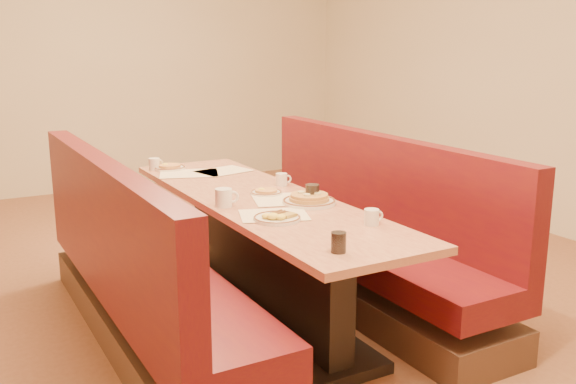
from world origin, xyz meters
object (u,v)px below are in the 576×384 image
booth_left (140,283)px  soda_tumbler_mid (312,194)px  coffee_mug_a (372,217)px  coffee_mug_c (282,179)px  eggs_plate (277,218)px  coffee_mug_d (155,164)px  pancake_plate (309,200)px  diner_table (261,259)px  booth_right (361,242)px  coffee_mug_b (224,197)px  soda_tumbler_near (339,242)px

booth_left → soda_tumbler_mid: bearing=-15.8°
coffee_mug_a → coffee_mug_c: coffee_mug_a is taller
eggs_plate → coffee_mug_d: bearing=94.7°
eggs_plate → coffee_mug_c: bearing=59.4°
eggs_plate → coffee_mug_a: (0.37, -0.30, 0.03)m
booth_left → pancake_plate: size_ratio=8.34×
diner_table → booth_left: 0.73m
pancake_plate → eggs_plate: (-0.32, -0.21, -0.01)m
pancake_plate → soda_tumbler_mid: (0.02, 0.01, 0.03)m
booth_right → coffee_mug_c: booth_right is taller
diner_table → coffee_mug_b: coffee_mug_b is taller
pancake_plate → coffee_mug_c: coffee_mug_c is taller
pancake_plate → soda_tumbler_mid: 0.04m
coffee_mug_c → soda_tumbler_near: soda_tumbler_near is taller
pancake_plate → coffee_mug_b: (-0.44, 0.17, 0.03)m
pancake_plate → coffee_mug_a: bearing=-84.1°
coffee_mug_b → coffee_mug_c: coffee_mug_b is taller
booth_left → pancake_plate: bearing=-16.6°
eggs_plate → coffee_mug_a: 0.48m
pancake_plate → coffee_mug_d: 1.44m
pancake_plate → diner_table: bearing=122.4°
diner_table → coffee_mug_b: size_ratio=18.84×
diner_table → eggs_plate: eggs_plate is taller
coffee_mug_a → booth_left: bearing=143.7°
eggs_plate → soda_tumbler_near: (-0.01, -0.58, 0.03)m
booth_right → soda_tumbler_mid: 0.74m
booth_left → eggs_plate: 0.86m
booth_left → soda_tumbler_mid: (0.93, -0.26, 0.44)m
coffee_mug_c → coffee_mug_d: bearing=133.4°
coffee_mug_b → coffee_mug_c: size_ratio=1.31×
coffee_mug_a → coffee_mug_b: coffee_mug_b is taller
coffee_mug_a → coffee_mug_b: bearing=128.6°
pancake_plate → coffee_mug_b: 0.47m
diner_table → pancake_plate: pancake_plate is taller
diner_table → coffee_mug_b: 0.51m
diner_table → booth_left: size_ratio=1.00×
booth_left → soda_tumbler_near: 1.28m
coffee_mug_d → soda_tumbler_mid: bearing=-81.8°
eggs_plate → diner_table: bearing=73.0°
coffee_mug_c → booth_right: bearing=-12.9°
coffee_mug_d → soda_tumbler_mid: size_ratio=1.02×
booth_right → coffee_mug_a: (-0.51, -0.78, 0.43)m
booth_left → eggs_plate: bearing=-39.5°
soda_tumbler_mid → pancake_plate: bearing=-164.5°
coffee_mug_a → diner_table: bearing=109.0°
coffee_mug_b → pancake_plate: bearing=-8.7°
diner_table → coffee_mug_c: (0.26, 0.22, 0.42)m
coffee_mug_a → coffee_mug_d: size_ratio=0.97×
coffee_mug_c → coffee_mug_d: size_ratio=0.93×
diner_table → booth_right: 0.73m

